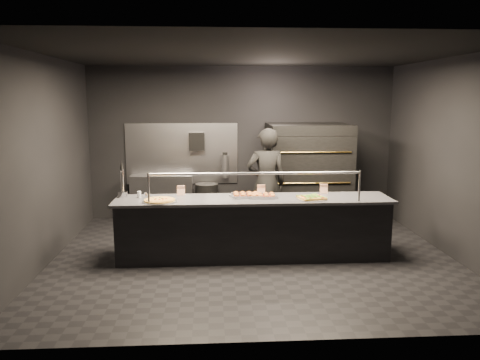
{
  "coord_description": "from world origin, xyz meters",
  "views": [
    {
      "loc": [
        -0.62,
        -6.77,
        2.38
      ],
      "look_at": [
        -0.19,
        0.2,
        1.16
      ],
      "focal_mm": 35.0,
      "sensor_mm": 36.0,
      "label": 1
    }
  ],
  "objects": [
    {
      "name": "service_counter",
      "position": [
        0.0,
        -0.0,
        0.46
      ],
      "size": [
        4.1,
        0.78,
        1.37
      ],
      "color": "black",
      "rests_on": "ground"
    },
    {
      "name": "worker",
      "position": [
        0.32,
        1.11,
        0.94
      ],
      "size": [
        0.73,
        0.51,
        1.89
      ],
      "primitive_type": "imported",
      "rotation": [
        0.0,
        0.0,
        3.23
      ],
      "color": "black",
      "rests_on": "ground"
    },
    {
      "name": "tent_cards",
      "position": [
        0.06,
        0.28,
        1.0
      ],
      "size": [
        2.33,
        0.04,
        0.15
      ],
      "color": "white",
      "rests_on": "service_counter"
    },
    {
      "name": "trash_bin",
      "position": [
        -0.72,
        2.22,
        0.37
      ],
      "size": [
        0.44,
        0.44,
        0.74
      ],
      "primitive_type": "cylinder",
      "color": "black",
      "rests_on": "ground"
    },
    {
      "name": "condiment_jar",
      "position": [
        -1.67,
        0.13,
        0.97
      ],
      "size": [
        0.15,
        0.06,
        0.1
      ],
      "color": "silver",
      "rests_on": "service_counter"
    },
    {
      "name": "slider_tray_b",
      "position": [
        0.15,
        0.04,
        0.94
      ],
      "size": [
        0.44,
        0.35,
        0.07
      ],
      "color": "silver",
      "rests_on": "service_counter"
    },
    {
      "name": "pizza_oven",
      "position": [
        1.2,
        1.9,
        0.97
      ],
      "size": [
        1.5,
        1.23,
        1.91
      ],
      "color": "black",
      "rests_on": "ground"
    },
    {
      "name": "fire_extinguisher",
      "position": [
        -0.35,
        2.4,
        1.06
      ],
      "size": [
        0.14,
        0.14,
        0.51
      ],
      "color": "#B2B2B7",
      "rests_on": "room"
    },
    {
      "name": "prep_shelf",
      "position": [
        -1.6,
        2.32,
        0.45
      ],
      "size": [
        1.2,
        0.35,
        0.9
      ],
      "primitive_type": "cube",
      "color": "#99999E",
      "rests_on": "ground"
    },
    {
      "name": "square_pizza",
      "position": [
        0.85,
        -0.12,
        0.94
      ],
      "size": [
        0.45,
        0.45,
        0.05
      ],
      "color": "silver",
      "rests_on": "service_counter"
    },
    {
      "name": "slider_tray_a",
      "position": [
        -0.1,
        0.1,
        0.95
      ],
      "size": [
        0.51,
        0.44,
        0.07
      ],
      "color": "silver",
      "rests_on": "service_counter"
    },
    {
      "name": "beer_tap",
      "position": [
        -1.95,
        0.19,
        1.08
      ],
      "size": [
        0.15,
        0.21,
        0.57
      ],
      "color": "silver",
      "rests_on": "service_counter"
    },
    {
      "name": "room",
      "position": [
        -0.02,
        0.05,
        1.5
      ],
      "size": [
        6.04,
        6.0,
        3.0
      ],
      "color": "black",
      "rests_on": "ground"
    },
    {
      "name": "towel_dispenser",
      "position": [
        -0.9,
        2.39,
        1.55
      ],
      "size": [
        0.3,
        0.2,
        0.35
      ],
      "primitive_type": "cube",
      "color": "black",
      "rests_on": "room"
    },
    {
      "name": "round_pizza",
      "position": [
        -1.37,
        -0.14,
        0.94
      ],
      "size": [
        0.51,
        0.51,
        0.03
      ],
      "color": "silver",
      "rests_on": "service_counter"
    }
  ]
}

